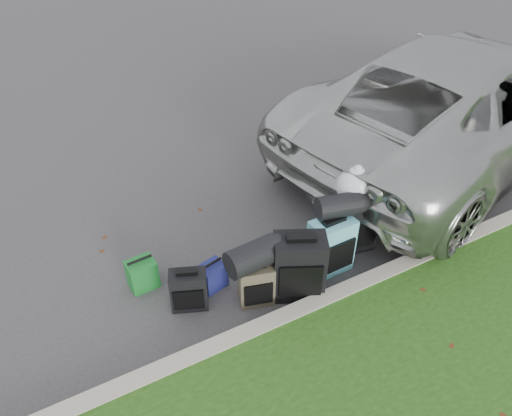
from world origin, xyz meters
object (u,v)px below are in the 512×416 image
suitcase_olive (256,284)px  suitcase_teal (331,246)px  tote_navy (212,276)px  suitcase_small_black (189,290)px  suitcase_large_black_right (356,225)px  suitcase_large_black_left (299,267)px  tote_green (142,274)px  suv (460,100)px

suitcase_olive → suitcase_teal: 0.95m
suitcase_olive → tote_navy: bearing=143.8°
suitcase_small_black → suitcase_large_black_right: (2.06, -0.06, 0.11)m
suitcase_teal → suitcase_large_black_right: size_ratio=1.01×
suitcase_large_black_left → suitcase_teal: size_ratio=1.12×
suitcase_teal → suitcase_small_black: bearing=170.2°
suitcase_large_black_right → tote_green: size_ratio=2.00×
suitcase_teal → tote_navy: bearing=161.9°
suitcase_olive → suitcase_large_black_right: suitcase_large_black_right is taller
suitcase_large_black_left → suv: bearing=47.3°
suitcase_large_black_right → suitcase_small_black: bearing=-171.1°
suitcase_large_black_left → suitcase_small_black: bearing=-173.2°
tote_green → suitcase_small_black: bearing=-60.4°
suitcase_olive → suitcase_large_black_right: size_ratio=0.73×
suv → suitcase_teal: bearing=98.3°
suitcase_olive → tote_green: 1.25m
suitcase_small_black → suitcase_olive: (0.64, -0.26, 0.01)m
suitcase_large_black_right → suitcase_olive: bearing=-161.2°
suv → tote_navy: suv is taller
suitcase_large_black_left → suitcase_teal: (0.50, 0.15, -0.04)m
suitcase_small_black → suv: bearing=34.6°
suitcase_large_black_left → suitcase_olive: 0.48m
tote_navy → suitcase_large_black_right: bearing=-20.7°
suv → suitcase_olive: size_ratio=12.18×
suitcase_large_black_right → tote_green: bearing=177.2°
suitcase_teal → tote_navy: 1.33m
tote_green → suitcase_teal: bearing=-24.8°
suitcase_large_black_left → suitcase_teal: suitcase_large_black_left is taller
suitcase_olive → tote_navy: 0.53m
suitcase_large_black_left → tote_navy: size_ratio=2.58×
suitcase_small_black → suitcase_olive: suitcase_olive is taller
suitcase_small_black → suitcase_large_black_right: bearing=20.4°
suitcase_olive → tote_navy: suitcase_olive is taller
suv → tote_navy: 4.52m
suitcase_large_black_right → tote_green: (-2.39, 0.58, -0.17)m
suitcase_olive → suitcase_teal: (0.95, 0.03, 0.10)m
suitcase_large_black_left → tote_navy: 0.95m
tote_navy → suitcase_teal: bearing=-30.3°
suitcase_small_black → tote_navy: suitcase_small_black is taller
suitcase_large_black_left → suitcase_large_black_right: suitcase_large_black_left is taller
suv → suitcase_teal: size_ratio=8.78×
suitcase_olive → tote_green: size_ratio=1.46×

